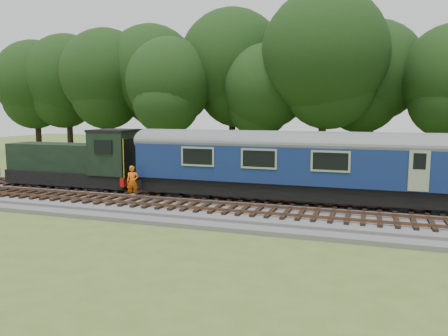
% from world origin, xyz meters
% --- Properties ---
extents(ground, '(120.00, 120.00, 0.00)m').
position_xyz_m(ground, '(0.00, 0.00, 0.00)').
color(ground, '#4D6023').
rests_on(ground, ground).
extents(ballast, '(70.00, 7.00, 0.35)m').
position_xyz_m(ballast, '(0.00, 0.00, 0.17)').
color(ballast, '#4C4C4F').
rests_on(ballast, ground).
extents(track_north, '(67.20, 2.40, 0.21)m').
position_xyz_m(track_north, '(0.00, 1.40, 0.42)').
color(track_north, black).
rests_on(track_north, ballast).
extents(track_south, '(67.20, 2.40, 0.21)m').
position_xyz_m(track_south, '(0.00, -1.60, 0.42)').
color(track_south, black).
rests_on(track_south, ballast).
extents(fence, '(64.00, 0.12, 1.00)m').
position_xyz_m(fence, '(0.00, 4.50, 0.00)').
color(fence, '#6B6054').
rests_on(fence, ground).
extents(tree_line, '(70.00, 8.00, 18.00)m').
position_xyz_m(tree_line, '(0.00, 22.00, 0.00)').
color(tree_line, black).
rests_on(tree_line, ground).
extents(dmu_railcar, '(18.05, 2.86, 3.88)m').
position_xyz_m(dmu_railcar, '(5.64, 1.40, 2.61)').
color(dmu_railcar, black).
rests_on(dmu_railcar, ground).
extents(shunter_loco, '(8.91, 2.60, 3.38)m').
position_xyz_m(shunter_loco, '(-8.29, 1.40, 1.97)').
color(shunter_loco, black).
rests_on(shunter_loco, ground).
extents(worker, '(0.79, 0.71, 1.82)m').
position_xyz_m(worker, '(-3.29, -0.55, 1.26)').
color(worker, '#E05C0B').
rests_on(worker, ballast).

